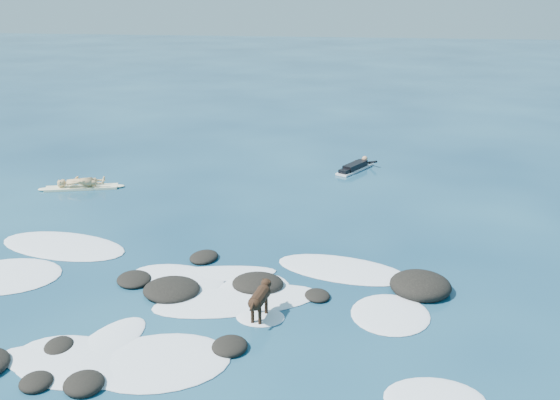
# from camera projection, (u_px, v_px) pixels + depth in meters

# --- Properties ---
(ground) EXTENTS (160.00, 160.00, 0.00)m
(ground) POSITION_uv_depth(u_px,v_px,m) (182.00, 281.00, 15.65)
(ground) COLOR #0A2642
(ground) RESTS_ON ground
(reef_rocks) EXTENTS (13.80, 7.48, 0.57)m
(reef_rocks) POSITION_uv_depth(u_px,v_px,m) (138.00, 311.00, 14.02)
(reef_rocks) COLOR black
(reef_rocks) RESTS_ON ground
(breaking_foam) EXTENTS (13.03, 7.88, 0.12)m
(breaking_foam) POSITION_uv_depth(u_px,v_px,m) (177.00, 301.00, 14.67)
(breaking_foam) COLOR white
(breaking_foam) RESTS_ON ground
(standing_surfer_rig) EXTENTS (3.03, 1.26, 1.76)m
(standing_surfer_rig) POSITION_uv_depth(u_px,v_px,m) (80.00, 171.00, 22.56)
(standing_surfer_rig) COLOR #F2F0C1
(standing_surfer_rig) RESTS_ON ground
(paddling_surfer_rig) EXTENTS (1.62, 2.32, 0.42)m
(paddling_surfer_rig) POSITION_uv_depth(u_px,v_px,m) (356.00, 167.00, 25.05)
(paddling_surfer_rig) COLOR silver
(paddling_surfer_rig) RESTS_ON ground
(dog) EXTENTS (0.44, 1.28, 0.82)m
(dog) POSITION_uv_depth(u_px,v_px,m) (260.00, 297.00, 13.73)
(dog) COLOR black
(dog) RESTS_ON ground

